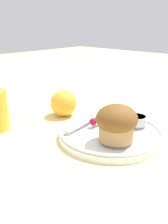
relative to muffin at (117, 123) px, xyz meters
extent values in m
plane|color=beige|center=(0.02, 0.04, -0.06)|extent=(3.00, 3.00, 0.00)
cylinder|color=white|center=(0.03, 0.04, -0.05)|extent=(0.22, 0.22, 0.01)
torus|color=white|center=(0.03, 0.04, -0.04)|extent=(0.22, 0.22, 0.01)
cylinder|color=tan|center=(0.00, 0.00, -0.02)|extent=(0.07, 0.07, 0.04)
ellipsoid|color=brown|center=(0.00, 0.00, 0.01)|extent=(0.08, 0.08, 0.06)
cylinder|color=silver|center=(0.10, 0.01, -0.03)|extent=(0.04, 0.04, 0.02)
cylinder|color=white|center=(0.10, 0.01, -0.02)|extent=(0.04, 0.04, 0.00)
sphere|color=maroon|center=(0.03, 0.08, -0.03)|extent=(0.02, 0.02, 0.02)
sphere|color=maroon|center=(0.04, 0.08, -0.03)|extent=(0.02, 0.02, 0.02)
cube|color=#B7B7BC|center=(0.04, 0.10, -0.03)|extent=(0.17, 0.03, 0.00)
sphere|color=#F4A82D|center=(0.06, 0.21, -0.02)|extent=(0.07, 0.07, 0.07)
camera|label=1|loc=(-0.37, -0.25, 0.18)|focal=40.00mm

